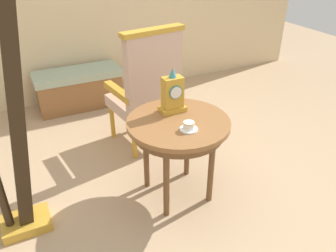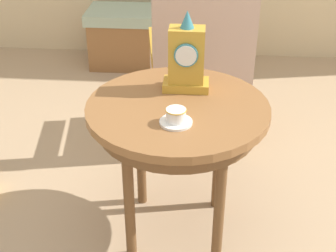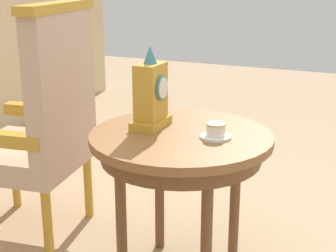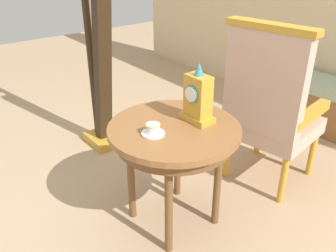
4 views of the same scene
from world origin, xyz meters
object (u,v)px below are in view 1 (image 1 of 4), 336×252
object	(u,v)px
harp	(9,136)
window_bench	(79,88)
mantel_clock	(173,95)
teacup_left	(189,126)
armchair	(147,88)
side_table	(178,130)

from	to	relation	value
harp	window_bench	world-z (taller)	harp
mantel_clock	teacup_left	bearing A→B (deg)	-94.54
armchair	mantel_clock	bearing A→B (deg)	-94.72
side_table	harp	world-z (taller)	harp
harp	window_bench	distance (m)	1.96
armchair	window_bench	world-z (taller)	armchair
side_table	armchair	distance (m)	0.75
mantel_clock	harp	xyz separation A→B (m)	(-1.10, -0.01, -0.05)
armchair	harp	distance (m)	1.31
side_table	mantel_clock	distance (m)	0.26
teacup_left	window_bench	world-z (taller)	teacup_left
armchair	window_bench	xyz separation A→B (m)	(-0.39, 1.12, -0.37)
harp	window_bench	size ratio (longest dim) A/B	1.88
mantel_clock	window_bench	size ratio (longest dim) A/B	0.35
side_table	window_bench	bearing A→B (deg)	99.69
mantel_clock	window_bench	distance (m)	1.85
side_table	armchair	world-z (taller)	armchair
harp	window_bench	bearing A→B (deg)	66.35
armchair	harp	bearing A→B (deg)	-152.18
teacup_left	window_bench	bearing A→B (deg)	99.07
teacup_left	mantel_clock	world-z (taller)	mantel_clock
mantel_clock	side_table	bearing A→B (deg)	-99.90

